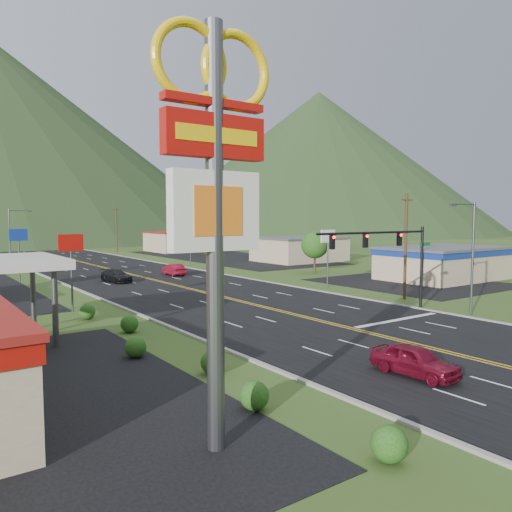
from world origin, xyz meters
TOP-DOWN VIEW (x-y plane):
  - curb_west at (-10.15, 0.00)m, footprint 0.30×460.00m
  - pylon_sign at (-17.00, 2.00)m, footprint 4.32×0.60m
  - traffic_signal at (6.48, 14.00)m, footprint 13.10×0.43m
  - streetlight_east at (11.18, 10.00)m, footprint 3.28×0.25m
  - streetlight_west at (-11.68, 70.00)m, footprint 3.28×0.25m
  - building_east_near at (30.00, 25.00)m, footprint 15.40×10.40m
  - building_east_mid at (32.00, 55.00)m, footprint 14.40×11.40m
  - building_east_far at (28.00, 90.00)m, footprint 16.40×12.40m
  - pole_sign_west_a at (-14.00, 30.00)m, footprint 2.00×0.18m
  - pole_sign_west_b at (-14.00, 52.00)m, footprint 2.00×0.18m
  - pole_sign_east_a at (13.00, 28.00)m, footprint 2.00×0.18m
  - pole_sign_east_b at (13.00, 60.00)m, footprint 2.00×0.18m
  - tree_east_a at (22.00, 40.00)m, footprint 3.84×3.84m
  - tree_east_b at (26.00, 78.00)m, footprint 3.84×3.84m
  - utility_pole_a at (13.50, 18.00)m, footprint 1.60×0.28m
  - utility_pole_b at (13.50, 55.00)m, footprint 1.60×0.28m
  - utility_pole_c at (13.50, 95.00)m, footprint 1.60×0.28m
  - utility_pole_d at (13.50, 135.00)m, footprint 1.60×0.28m
  - mountain_ne at (147.84, 176.19)m, footprint 180.00×180.00m
  - car_red_near at (-5.10, 2.94)m, footprint 2.06×4.57m
  - car_dark_mid at (-4.51, 45.90)m, footprint 2.85×5.27m
  - car_red_far at (4.25, 48.29)m, footprint 1.85×4.70m

SIDE VIEW (x-z plane):
  - curb_west at x=-10.15m, z-range -0.07..0.07m
  - car_dark_mid at x=-4.51m, z-range 0.00..1.45m
  - car_red_near at x=-5.10m, z-range 0.00..1.52m
  - car_red_far at x=4.25m, z-range 0.00..1.52m
  - building_east_mid at x=32.00m, z-range 0.01..4.31m
  - building_east_far at x=28.00m, z-range 0.01..4.51m
  - building_east_near at x=30.00m, z-range 0.22..4.32m
  - tree_east_a at x=22.00m, z-range 0.98..6.80m
  - tree_east_b at x=26.00m, z-range 0.98..6.80m
  - pole_sign_west_a at x=-14.00m, z-range 1.85..8.25m
  - pole_sign_west_b at x=-14.00m, z-range 1.85..8.25m
  - pole_sign_east_a at x=13.00m, z-range 1.85..8.25m
  - pole_sign_east_b at x=13.00m, z-range 1.85..8.25m
  - utility_pole_a at x=13.50m, z-range 0.13..10.13m
  - utility_pole_b at x=13.50m, z-range 0.13..10.13m
  - utility_pole_c at x=13.50m, z-range 0.13..10.13m
  - utility_pole_d at x=13.50m, z-range 0.13..10.13m
  - streetlight_east at x=11.18m, z-range 0.68..9.68m
  - streetlight_west at x=-11.68m, z-range 0.68..9.68m
  - traffic_signal at x=6.48m, z-range 1.83..8.83m
  - pylon_sign at x=-17.00m, z-range 2.30..16.30m
  - mountain_ne at x=147.84m, z-range 0.00..70.00m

